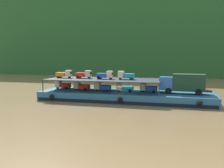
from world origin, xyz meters
The scene contains 14 objects.
ground_plane centered at (0.00, 0.00, 0.00)m, with size 400.00×400.00×0.00m, color brown.
hillside_far_bank centered at (0.00, 61.86, 19.92)m, with size 137.14×30.89×35.36m.
cargo_barge centered at (0.00, -0.03, 0.75)m, with size 28.30×8.65×1.50m.
covered_lorry centered at (9.17, -0.03, 3.19)m, with size 7.90×2.46×3.10m.
cargo_rack centered at (-3.80, 0.00, 3.44)m, with size 19.10×7.22×2.00m.
mini_truck_lower_stern centered at (-11.69, 0.55, 2.19)m, with size 2.75×1.21×1.38m.
mini_truck_lower_aft centered at (-7.76, -0.22, 2.19)m, with size 2.79×1.28×1.38m.
mini_truck_lower_mid centered at (-3.96, -0.34, 2.19)m, with size 2.76×1.23×1.38m.
mini_truck_lower_fore centered at (-0.11, -0.43, 2.19)m, with size 2.78×1.27×1.38m.
mini_truck_lower_bow centered at (3.69, 0.23, 2.19)m, with size 2.78×1.27×1.38m.
mini_truck_upper_stern centered at (-11.20, 0.34, 4.19)m, with size 2.74×1.20×1.38m.
mini_truck_upper_mid centered at (-7.56, 0.52, 4.19)m, with size 2.79×1.30×1.38m.
mini_truck_upper_fore centered at (-3.59, 0.05, 4.19)m, with size 2.76×1.24×1.38m.
mini_truck_upper_bow centered at (-0.03, 0.20, 4.19)m, with size 2.77×1.24×1.38m.
Camera 1 is at (8.35, -40.68, 7.41)m, focal length 40.56 mm.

